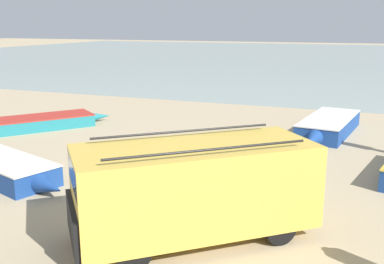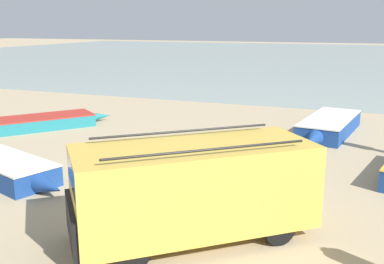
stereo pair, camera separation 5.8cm
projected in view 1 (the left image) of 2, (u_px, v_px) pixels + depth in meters
The scene contains 6 objects.
ground_plane at pixel (167, 169), 14.13m from camera, with size 200.00×200.00×0.00m, color tan.
sea_water at pixel (324, 57), 61.24m from camera, with size 120.00×80.00×0.01m, color #99A89E.
parked_van at pixel (194, 187), 9.39m from camera, with size 5.10×4.76×2.18m.
fishing_rowboat_0 at pixel (2, 167), 13.32m from camera, with size 5.41×2.81×0.61m.
fishing_rowboat_2 at pixel (328, 126), 18.52m from camera, with size 2.33×5.70×0.68m.
fishing_rowboat_3 at pixel (42, 122), 19.60m from camera, with size 4.25×5.03×0.53m.
Camera 1 is at (5.60, -12.26, 4.46)m, focal length 42.00 mm.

